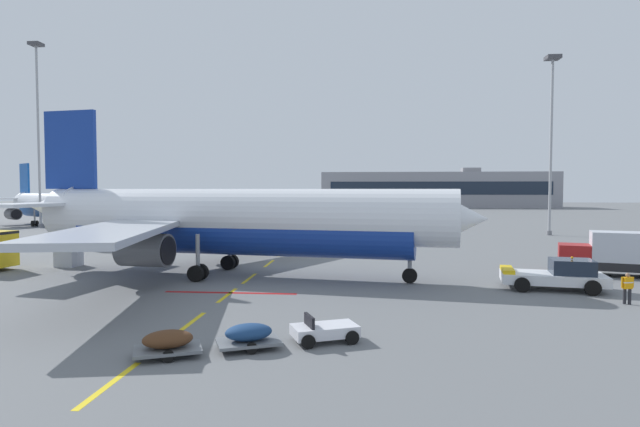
{
  "coord_description": "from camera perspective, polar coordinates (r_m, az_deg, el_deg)",
  "views": [
    {
      "loc": [
        26.1,
        -7.59,
        6.18
      ],
      "look_at": [
        22.55,
        30.95,
        4.34
      ],
      "focal_mm": 28.72,
      "sensor_mm": 36.0,
      "label": 1
    }
  ],
  "objects": [
    {
      "name": "baggage_train",
      "position": [
        20.5,
        -7.86,
        -13.31
      ],
      "size": [
        8.48,
        4.75,
        1.14
      ],
      "color": "silver",
      "rests_on": "ground"
    },
    {
      "name": "fuel_service_truck",
      "position": [
        42.23,
        30.11,
        -3.81
      ],
      "size": [
        7.4,
        4.4,
        3.14
      ],
      "color": "black",
      "rests_on": "ground"
    },
    {
      "name": "ground_crew_worker",
      "position": [
        32.24,
        31.05,
        -6.97
      ],
      "size": [
        0.68,
        0.35,
        1.7
      ],
      "color": "#232328",
      "rests_on": "ground"
    },
    {
      "name": "ground_power_truck",
      "position": [
        58.39,
        -14.46,
        -1.81
      ],
      "size": [
        5.59,
        7.26,
        3.14
      ],
      "color": "black",
      "rests_on": "ground"
    },
    {
      "name": "airliner_mid_left",
      "position": [
        96.5,
        -27.69,
        0.83
      ],
      "size": [
        28.15,
        26.18,
        10.84
      ],
      "color": "white",
      "rests_on": "ground"
    },
    {
      "name": "catering_truck",
      "position": [
        59.21,
        -22.2,
        -1.87
      ],
      "size": [
        3.65,
        7.32,
        3.14
      ],
      "color": "black",
      "rests_on": "ground"
    },
    {
      "name": "apron_paint_markings",
      "position": [
        45.65,
        -5.02,
        -5.06
      ],
      "size": [
        8.0,
        95.0,
        0.01
      ],
      "color": "yellow",
      "rests_on": "ground"
    },
    {
      "name": "airliner_foreground",
      "position": [
        36.95,
        -9.69,
        -0.77
      ],
      "size": [
        34.78,
        34.24,
        12.2
      ],
      "color": "white",
      "rests_on": "ground"
    },
    {
      "name": "pushback_tug",
      "position": [
        34.86,
        24.87,
        -6.24
      ],
      "size": [
        6.38,
        3.95,
        2.08
      ],
      "color": "silver",
      "rests_on": "ground"
    },
    {
      "name": "apron_light_mast_near",
      "position": [
        93.78,
        -28.93,
        9.53
      ],
      "size": [
        1.8,
        1.8,
        29.25
      ],
      "color": "slate",
      "rests_on": "ground"
    },
    {
      "name": "apron_light_mast_far",
      "position": [
        75.67,
        24.38,
        9.11
      ],
      "size": [
        1.8,
        1.8,
        23.85
      ],
      "color": "slate",
      "rests_on": "ground"
    },
    {
      "name": "ground",
      "position": [
        49.96,
        21.45,
        -4.57
      ],
      "size": [
        400.0,
        400.0,
        0.0
      ],
      "primitive_type": "plane",
      "color": "slate"
    },
    {
      "name": "terminal_satellite",
      "position": [
        181.09,
        12.79,
        2.59
      ],
      "size": [
        77.75,
        19.06,
        13.47
      ],
      "color": "gray",
      "rests_on": "ground"
    },
    {
      "name": "uld_cargo_container",
      "position": [
        45.77,
        -26.21,
        -4.3
      ],
      "size": [
        1.7,
        1.66,
        1.6
      ],
      "color": "#B7BCC6",
      "rests_on": "ground"
    }
  ]
}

